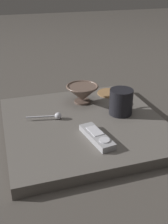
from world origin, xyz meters
name	(u,v)px	position (x,y,z in m)	size (l,w,h in m)	color
ground_plane	(84,130)	(0.00, 0.00, 0.00)	(6.00, 6.00, 0.00)	#47423D
table	(84,125)	(0.00, 0.00, 0.02)	(0.54, 0.54, 0.04)	#5B5651
cereal_bowl	(82,93)	(0.04, 0.15, 0.08)	(0.13, 0.13, 0.07)	brown
coffee_mug	(121,102)	(0.14, 0.02, 0.08)	(0.10, 0.09, 0.09)	black
teaspoon	(54,116)	(-0.10, 0.04, 0.05)	(0.12, 0.04, 0.02)	silver
tv_remote_near	(97,137)	(0.00, -0.13, 0.05)	(0.07, 0.16, 0.02)	#9E9EA3
drink_coaster	(110,93)	(0.17, 0.20, 0.04)	(0.10, 0.10, 0.01)	olive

